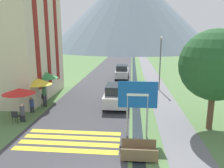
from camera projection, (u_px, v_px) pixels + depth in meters
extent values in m
plane|color=#517542|center=(125.00, 81.00, 27.58)|extent=(160.00, 160.00, 0.00)
cube|color=#38383D|center=(113.00, 69.00, 37.52)|extent=(6.40, 60.00, 0.01)
cube|color=slate|center=(148.00, 70.00, 36.98)|extent=(2.20, 60.00, 0.01)
cube|color=black|center=(134.00, 69.00, 37.19)|extent=(0.60, 60.00, 0.00)
cube|color=yellow|center=(64.00, 150.00, 10.94)|extent=(5.44, 0.44, 0.01)
cube|color=yellow|center=(68.00, 144.00, 11.62)|extent=(5.44, 0.44, 0.01)
cube|color=yellow|center=(72.00, 138.00, 12.30)|extent=(5.44, 0.44, 0.01)
cube|color=yellow|center=(75.00, 132.00, 12.98)|extent=(5.44, 0.44, 0.01)
cone|color=slate|center=(130.00, 9.00, 88.32)|extent=(67.24, 67.24, 32.10)
cube|color=beige|center=(18.00, 39.00, 19.49)|extent=(5.41, 8.16, 10.61)
cube|color=maroon|center=(37.00, 40.00, 17.07)|extent=(0.06, 0.70, 7.96)
cube|color=maroon|center=(48.00, 39.00, 19.25)|extent=(0.06, 0.70, 7.96)
cube|color=maroon|center=(56.00, 39.00, 21.43)|extent=(0.06, 0.70, 7.96)
cylinder|color=#9E9EA3|center=(127.00, 115.00, 12.27)|extent=(0.10, 0.10, 2.52)
cylinder|color=#9E9EA3|center=(147.00, 116.00, 12.17)|extent=(0.10, 0.10, 2.52)
cube|color=#1451AD|center=(138.00, 95.00, 11.94)|extent=(2.17, 0.05, 1.49)
cube|color=white|center=(138.00, 95.00, 11.91)|extent=(1.19, 0.02, 0.14)
cube|color=brown|center=(139.00, 154.00, 10.34)|extent=(1.70, 1.10, 0.12)
cube|color=brown|center=(139.00, 154.00, 9.78)|extent=(1.70, 0.08, 0.45)
cube|color=brown|center=(139.00, 143.00, 10.77)|extent=(1.70, 0.08, 0.45)
cube|color=brown|center=(123.00, 155.00, 10.43)|extent=(0.16, 0.99, 0.08)
cube|color=brown|center=(155.00, 157.00, 10.29)|extent=(0.16, 0.99, 0.08)
cube|color=silver|center=(117.00, 97.00, 17.77)|extent=(1.90, 4.04, 0.84)
cube|color=#23282D|center=(116.00, 89.00, 17.41)|extent=(1.61, 2.22, 0.68)
cylinder|color=black|center=(107.00, 98.00, 19.16)|extent=(0.18, 0.60, 0.60)
cylinder|color=black|center=(128.00, 98.00, 19.00)|extent=(0.18, 0.60, 0.60)
cylinder|color=black|center=(104.00, 107.00, 16.73)|extent=(0.18, 0.60, 0.60)
cylinder|color=black|center=(127.00, 107.00, 16.56)|extent=(0.18, 0.60, 0.60)
cube|color=#B2B2B7|center=(122.00, 73.00, 29.39)|extent=(1.67, 4.47, 0.84)
cube|color=#23282D|center=(122.00, 68.00, 29.00)|extent=(1.42, 2.46, 0.68)
cylinder|color=black|center=(117.00, 74.00, 30.89)|extent=(0.18, 0.60, 0.60)
cylinder|color=black|center=(128.00, 74.00, 30.75)|extent=(0.18, 0.60, 0.60)
cylinder|color=black|center=(115.00, 78.00, 28.20)|extent=(0.18, 0.60, 0.60)
cylinder|color=black|center=(128.00, 78.00, 28.06)|extent=(0.18, 0.60, 0.60)
cube|color=#232328|center=(16.00, 116.00, 14.33)|extent=(0.40, 0.40, 0.04)
cube|color=#232328|center=(14.00, 114.00, 14.11)|extent=(0.40, 0.04, 0.40)
cylinder|color=#232328|center=(15.00, 118.00, 14.56)|extent=(0.03, 0.03, 0.45)
cylinder|color=#232328|center=(20.00, 119.00, 14.53)|extent=(0.03, 0.03, 0.45)
cylinder|color=#232328|center=(13.00, 120.00, 14.23)|extent=(0.03, 0.03, 0.45)
cylinder|color=#232328|center=(18.00, 121.00, 14.20)|extent=(0.03, 0.03, 0.45)
cube|color=#232328|center=(39.00, 98.00, 18.51)|extent=(0.40, 0.40, 0.04)
cube|color=#232328|center=(38.00, 96.00, 18.29)|extent=(0.40, 0.04, 0.40)
cylinder|color=#232328|center=(39.00, 100.00, 18.74)|extent=(0.03, 0.03, 0.45)
cylinder|color=#232328|center=(42.00, 100.00, 18.70)|extent=(0.03, 0.03, 0.45)
cylinder|color=#232328|center=(37.00, 101.00, 18.40)|extent=(0.03, 0.03, 0.45)
cylinder|color=#232328|center=(41.00, 101.00, 18.37)|extent=(0.03, 0.03, 0.45)
cube|color=#232328|center=(42.00, 98.00, 18.49)|extent=(0.40, 0.40, 0.04)
cube|color=#232328|center=(41.00, 96.00, 18.27)|extent=(0.40, 0.04, 0.40)
cylinder|color=#232328|center=(41.00, 100.00, 18.71)|extent=(0.03, 0.03, 0.45)
cylinder|color=#232328|center=(45.00, 100.00, 18.68)|extent=(0.03, 0.03, 0.45)
cylinder|color=#232328|center=(40.00, 101.00, 18.38)|extent=(0.03, 0.03, 0.45)
cylinder|color=#232328|center=(43.00, 101.00, 18.35)|extent=(0.03, 0.03, 0.45)
cylinder|color=#B7B2A8|center=(20.00, 104.00, 14.94)|extent=(0.06, 0.06, 2.08)
cone|color=red|center=(19.00, 91.00, 14.73)|extent=(2.18, 2.18, 0.37)
cylinder|color=#B7B2A8|center=(39.00, 94.00, 17.21)|extent=(0.06, 0.06, 2.24)
cone|color=yellow|center=(38.00, 81.00, 16.99)|extent=(2.10, 2.10, 0.45)
cylinder|color=#B7B2A8|center=(47.00, 87.00, 19.22)|extent=(0.06, 0.06, 2.37)
cone|color=#338442|center=(46.00, 75.00, 18.99)|extent=(2.12, 2.12, 0.51)
cylinder|color=#282833|center=(22.00, 118.00, 14.56)|extent=(0.14, 0.14, 0.46)
cylinder|color=#282833|center=(24.00, 118.00, 14.54)|extent=(0.14, 0.14, 0.46)
cylinder|color=#4C4C56|center=(22.00, 111.00, 14.43)|extent=(0.32, 0.32, 0.61)
sphere|color=beige|center=(22.00, 105.00, 14.35)|extent=(0.22, 0.22, 0.22)
cylinder|color=#282833|center=(31.00, 109.00, 16.34)|extent=(0.14, 0.14, 0.46)
cylinder|color=#282833|center=(33.00, 109.00, 16.33)|extent=(0.14, 0.14, 0.46)
cylinder|color=navy|center=(32.00, 103.00, 16.23)|extent=(0.32, 0.32, 0.54)
sphere|color=#9E755B|center=(31.00, 98.00, 16.15)|extent=(0.22, 0.22, 0.22)
cylinder|color=#282833|center=(44.00, 101.00, 17.59)|extent=(0.14, 0.14, 1.00)
cylinder|color=#282833|center=(46.00, 101.00, 17.58)|extent=(0.14, 0.14, 1.00)
cylinder|color=#386B47|center=(44.00, 91.00, 17.41)|extent=(0.32, 0.32, 0.62)
sphere|color=#9E755B|center=(44.00, 86.00, 17.32)|extent=(0.22, 0.22, 0.22)
cylinder|color=#515156|center=(160.00, 65.00, 22.66)|extent=(0.12, 0.12, 5.33)
sphere|color=silver|center=(161.00, 38.00, 22.06)|extent=(0.28, 0.28, 0.28)
cylinder|color=brown|center=(210.00, 112.00, 13.29)|extent=(0.36, 0.36, 2.19)
sphere|color=#235128|center=(215.00, 65.00, 12.66)|extent=(4.18, 4.18, 4.18)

